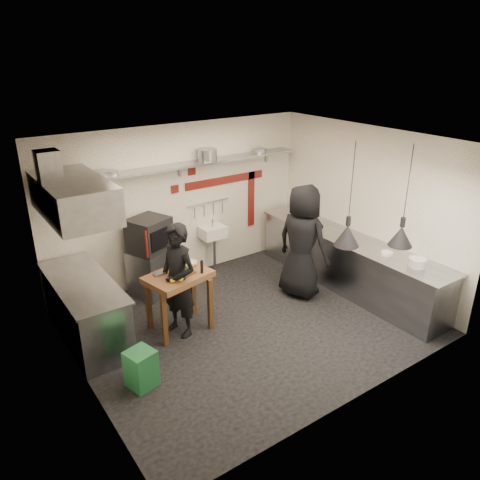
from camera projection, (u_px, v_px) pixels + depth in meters
floor at (249, 323)px, 7.26m from camera, size 5.00×5.00×0.00m
ceiling at (250, 143)px, 6.19m from camera, size 5.00×5.00×0.00m
wall_back at (180, 203)px, 8.32m from camera, size 5.00×0.04×2.80m
wall_front at (361, 300)px, 5.13m from camera, size 5.00×0.04×2.80m
wall_left at (75, 288)px, 5.41m from camera, size 0.04×4.20×2.80m
wall_right at (367, 208)px, 8.05m from camera, size 0.04×4.20×2.80m
red_band_horiz at (225, 180)px, 8.70m from camera, size 1.70×0.02×0.14m
red_band_vert at (251, 199)px, 9.20m from camera, size 0.14×0.02×1.10m
red_tile_a at (192, 171)px, 8.22m from camera, size 0.14×0.02×0.14m
red_tile_b at (175, 189)px, 8.14m from camera, size 0.14×0.02×0.14m
back_shelf at (183, 165)px, 7.91m from camera, size 4.60×0.34×0.04m
shelf_bracket_left at (68, 187)px, 7.06m from camera, size 0.04×0.06×0.24m
shelf_bracket_mid at (179, 169)px, 8.06m from camera, size 0.04×0.06×0.24m
shelf_bracket_right at (266, 156)px, 9.06m from camera, size 0.04×0.06×0.24m
pan_far_left at (100, 174)px, 7.12m from camera, size 0.36×0.36×0.09m
pan_mid_left at (111, 173)px, 7.22m from camera, size 0.27×0.27×0.07m
stock_pot at (207, 155)px, 8.11m from camera, size 0.45×0.45×0.20m
pan_right at (260, 150)px, 8.74m from camera, size 0.25×0.25×0.08m
oven_stand at (152, 272)px, 8.03m from camera, size 0.83×0.80×0.80m
combi_oven at (149, 235)px, 7.75m from camera, size 0.76×0.74×0.58m
oven_door at (157, 240)px, 7.56m from camera, size 0.48×0.21×0.46m
oven_glass at (160, 240)px, 7.56m from camera, size 0.37×0.16×0.34m
hand_sink at (213, 232)px, 8.71m from camera, size 0.46×0.34×0.22m
sink_tap at (213, 223)px, 8.64m from camera, size 0.03×0.03×0.14m
sink_drain at (214, 254)px, 8.85m from camera, size 0.06×0.06×0.66m
utensil_rail at (208, 202)px, 8.61m from camera, size 0.90×0.02×0.02m
counter_right at (348, 263)px, 8.23m from camera, size 0.70×3.80×0.90m
counter_right_top at (350, 239)px, 8.05m from camera, size 0.76×3.90×0.03m
plate_stack at (417, 263)px, 6.97m from camera, size 0.31×0.31×0.13m
small_bowl_right at (387, 253)px, 7.39m from camera, size 0.23×0.23×0.05m
counter_left at (86, 311)px, 6.75m from camera, size 0.70×1.90×0.90m
counter_left_top at (82, 282)px, 6.57m from camera, size 0.76×2.00×0.03m
extractor_hood at (73, 197)px, 6.13m from camera, size 0.78×1.60×0.50m
hood_duct at (49, 170)px, 5.84m from camera, size 0.28×0.28×0.50m
green_bin at (141, 369)px, 5.85m from camera, size 0.40×0.40×0.50m
prep_table at (179, 302)px, 6.97m from camera, size 1.04×0.82×0.92m
cutting_board at (182, 274)px, 6.77m from camera, size 0.39×0.32×0.02m
pepper_mill at (202, 267)px, 6.79m from camera, size 0.05×0.05×0.20m
lemon_a at (172, 280)px, 6.54m from camera, size 0.09×0.09×0.08m
lemon_b at (180, 279)px, 6.57m from camera, size 0.10×0.10×0.08m
veg_ball at (187, 266)px, 6.94m from camera, size 0.12×0.12×0.09m
steel_tray at (159, 274)px, 6.77m from camera, size 0.17×0.12×0.03m
bowl at (191, 263)px, 7.05m from camera, size 0.26×0.26×0.06m
heat_lamp_near at (351, 196)px, 6.57m from camera, size 0.39×0.39×1.52m
heat_lamp_far at (406, 197)px, 6.41m from camera, size 0.43×0.43×1.46m
chef_left at (178, 281)px, 6.72m from camera, size 0.58×0.72×1.73m
chef_right at (302, 242)px, 7.78m from camera, size 0.83×1.07×1.95m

